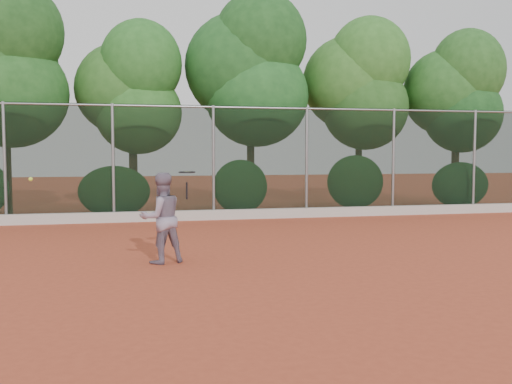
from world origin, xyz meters
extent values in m
plane|color=#AE4429|center=(0.00, 0.00, 0.00)|extent=(80.00, 80.00, 0.00)
cube|color=#BBB5AD|center=(0.00, 6.82, 0.15)|extent=(24.00, 0.20, 0.30)
imported|color=gray|center=(-1.97, 0.25, 0.85)|extent=(0.98, 0.87, 1.69)
cube|color=black|center=(0.00, 7.00, 1.75)|extent=(24.00, 0.01, 3.50)
cylinder|color=gray|center=(0.00, 7.00, 3.45)|extent=(24.00, 0.06, 0.06)
cylinder|color=gray|center=(-6.00, 7.00, 1.75)|extent=(0.09, 0.09, 3.50)
cylinder|color=gray|center=(-3.00, 7.00, 1.75)|extent=(0.09, 0.09, 3.50)
cylinder|color=gray|center=(0.00, 7.00, 1.75)|extent=(0.09, 0.09, 3.50)
cylinder|color=gray|center=(3.00, 7.00, 1.75)|extent=(0.09, 0.09, 3.50)
cylinder|color=gray|center=(6.00, 7.00, 1.75)|extent=(0.09, 0.09, 3.50)
cylinder|color=gray|center=(9.00, 7.00, 1.75)|extent=(0.09, 0.09, 3.50)
cylinder|color=#412A19|center=(-6.30, 8.90, 1.45)|extent=(0.24, 0.24, 2.90)
ellipsoid|color=#32722B|center=(-6.10, 8.80, 3.90)|extent=(3.50, 2.90, 3.40)
ellipsoid|color=#2C6225|center=(-6.00, 8.70, 5.80)|extent=(3.10, 2.60, 3.20)
cylinder|color=#412819|center=(-2.40, 9.30, 1.20)|extent=(0.28, 0.28, 2.40)
ellipsoid|color=#296121|center=(-2.20, 9.20, 3.40)|extent=(2.90, 2.40, 2.80)
ellipsoid|color=#295A1F|center=(-2.70, 9.50, 4.20)|extent=(3.20, 2.70, 3.10)
ellipsoid|color=#225C1F|center=(-2.10, 9.00, 5.00)|extent=(2.70, 2.30, 2.90)
cylinder|color=#3A2216|center=(1.60, 9.00, 1.50)|extent=(0.26, 0.26, 3.00)
ellipsoid|color=#2D772D|center=(1.80, 8.90, 4.00)|extent=(3.60, 3.00, 3.50)
ellipsoid|color=#2A6B28|center=(1.30, 9.20, 5.00)|extent=(3.90, 3.20, 3.80)
ellipsoid|color=#2A6627|center=(1.90, 8.80, 5.90)|extent=(3.20, 2.70, 3.30)
cylinder|color=#422D19|center=(5.70, 9.20, 1.35)|extent=(0.24, 0.24, 2.70)
ellipsoid|color=#234F1B|center=(5.90, 9.10, 3.70)|extent=(3.20, 2.70, 3.10)
ellipsoid|color=#2C5F20|center=(5.40, 9.40, 4.60)|extent=(3.50, 2.90, 3.40)
ellipsoid|color=#2B6121|center=(6.00, 9.00, 5.40)|extent=(3.00, 2.50, 3.10)
cylinder|color=#3D2317|center=(9.40, 8.80, 1.25)|extent=(0.28, 0.28, 2.50)
ellipsoid|color=#266125|center=(9.60, 8.70, 3.50)|extent=(3.00, 2.50, 2.90)
ellipsoid|color=#37762D|center=(9.10, 9.00, 4.30)|extent=(3.30, 2.80, 3.20)
ellipsoid|color=#37722B|center=(9.70, 8.60, 5.10)|extent=(2.80, 2.40, 3.00)
ellipsoid|color=#2C6526|center=(-3.00, 7.80, 0.85)|extent=(2.20, 1.16, 1.60)
ellipsoid|color=#2E722B|center=(1.00, 7.80, 0.95)|extent=(1.80, 1.04, 1.76)
ellipsoid|color=#2F6C29|center=(5.00, 7.80, 1.05)|extent=(2.00, 1.10, 1.84)
ellipsoid|color=#246026|center=(9.00, 7.80, 0.90)|extent=(2.16, 1.12, 1.64)
cylinder|color=black|center=(-1.50, 0.21, 1.35)|extent=(0.04, 0.05, 0.32)
torus|color=black|center=(-1.50, 0.15, 1.70)|extent=(0.39, 0.39, 0.03)
cylinder|color=#AFD33E|center=(-1.50, 0.15, 1.70)|extent=(0.33, 0.33, 0.01)
sphere|color=#DFF938|center=(-4.26, 0.36, 1.59)|extent=(0.07, 0.07, 0.07)
camera|label=1|loc=(-2.56, -10.42, 2.07)|focal=40.00mm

